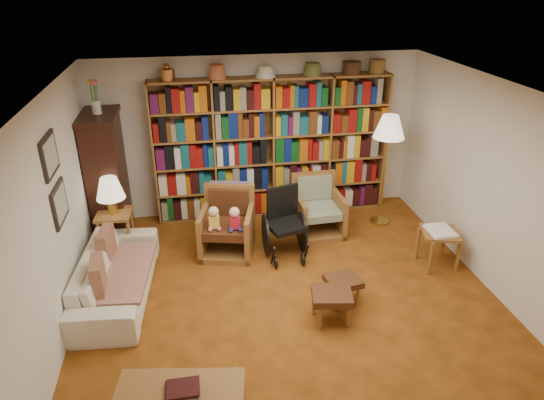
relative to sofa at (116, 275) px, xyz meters
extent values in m
plane|color=#984D17|center=(2.05, -0.44, -0.28)|extent=(5.00, 5.00, 0.00)
plane|color=white|center=(2.05, -0.44, 2.22)|extent=(5.00, 5.00, 0.00)
plane|color=silver|center=(2.05, 2.06, 0.97)|extent=(5.00, 0.00, 5.00)
plane|color=silver|center=(2.05, -2.94, 0.97)|extent=(5.00, 0.00, 5.00)
plane|color=silver|center=(-0.45, -0.44, 0.97)|extent=(0.00, 5.00, 5.00)
plane|color=silver|center=(4.55, -0.44, 0.97)|extent=(0.00, 5.00, 5.00)
cube|color=olive|center=(2.25, 1.90, 0.82)|extent=(3.60, 0.30, 2.20)
cube|color=black|center=(-0.21, 1.56, 0.62)|extent=(0.45, 0.90, 1.80)
cube|color=black|center=(-0.21, 1.56, 1.55)|extent=(0.50, 0.95, 0.06)
cylinder|color=white|center=(-0.21, 1.56, 1.67)|extent=(0.12, 0.12, 0.18)
cube|color=black|center=(-0.43, -0.14, 1.62)|extent=(0.03, 0.52, 0.42)
cube|color=gray|center=(-0.42, -0.14, 1.62)|extent=(0.01, 0.44, 0.34)
cube|color=black|center=(-0.43, -0.14, 1.07)|extent=(0.03, 0.52, 0.42)
cube|color=gray|center=(-0.42, -0.14, 1.07)|extent=(0.01, 0.44, 0.34)
imported|color=beige|center=(0.00, 0.00, 0.00)|extent=(2.00, 0.92, 0.57)
cube|color=beige|center=(0.05, 0.00, 0.02)|extent=(0.83, 1.38, 0.04)
cube|color=maroon|center=(-0.13, 0.35, 0.17)|extent=(0.18, 0.42, 0.41)
cube|color=maroon|center=(-0.13, -0.35, 0.17)|extent=(0.16, 0.42, 0.41)
cube|color=olive|center=(-0.10, 1.01, 0.32)|extent=(0.49, 0.49, 0.04)
cylinder|color=olive|center=(-0.29, 0.82, 0.01)|extent=(0.05, 0.05, 0.59)
cylinder|color=olive|center=(0.09, 0.82, 0.01)|extent=(0.05, 0.05, 0.59)
cylinder|color=olive|center=(-0.29, 1.20, 0.01)|extent=(0.05, 0.05, 0.59)
cylinder|color=olive|center=(0.09, 1.20, 0.01)|extent=(0.05, 0.05, 0.59)
cylinder|color=gold|center=(-0.10, 1.01, 0.45)|extent=(0.13, 0.13, 0.21)
cone|color=white|center=(-0.10, 1.01, 0.71)|extent=(0.38, 0.38, 0.30)
cube|color=olive|center=(1.41, 0.77, -0.24)|extent=(0.87, 0.90, 0.08)
cube|color=olive|center=(1.09, 0.77, 0.04)|extent=(0.25, 0.74, 0.64)
cube|color=olive|center=(1.73, 0.77, 0.04)|extent=(0.25, 0.74, 0.64)
cube|color=olive|center=(1.41, 1.11, 0.16)|extent=(0.71, 0.25, 0.89)
cube|color=#502815|center=(1.41, 0.74, 0.11)|extent=(0.69, 0.74, 0.12)
cube|color=#502815|center=(1.41, 1.04, 0.37)|extent=(0.56, 0.23, 0.38)
cube|color=#AD2E3C|center=(1.41, 1.14, 0.43)|extent=(0.55, 0.19, 0.40)
cube|color=olive|center=(2.81, 1.09, -0.24)|extent=(0.72, 0.74, 0.08)
cube|color=olive|center=(2.50, 1.09, 0.02)|extent=(0.10, 0.72, 0.61)
cube|color=olive|center=(3.12, 1.09, 0.02)|extent=(0.10, 0.72, 0.61)
cube|color=olive|center=(2.81, 1.41, 0.15)|extent=(0.69, 0.10, 0.86)
cube|color=#95A483|center=(2.81, 1.06, 0.10)|extent=(0.56, 0.62, 0.11)
cube|color=#95A483|center=(2.81, 1.34, 0.35)|extent=(0.54, 0.12, 0.36)
cube|color=black|center=(2.19, 0.54, 0.18)|extent=(0.57, 0.57, 0.06)
cube|color=black|center=(2.19, 0.77, 0.44)|extent=(0.46, 0.18, 0.46)
cylinder|color=black|center=(1.93, 0.64, 0.01)|extent=(0.03, 0.58, 0.58)
cylinder|color=black|center=(2.45, 0.64, 0.01)|extent=(0.03, 0.58, 0.58)
cylinder|color=black|center=(2.01, 0.25, -0.20)|extent=(0.03, 0.16, 0.16)
cylinder|color=black|center=(2.38, 0.25, -0.20)|extent=(0.03, 0.16, 0.16)
cylinder|color=gold|center=(3.86, 1.24, -0.27)|extent=(0.29, 0.29, 0.03)
cylinder|color=gold|center=(3.86, 1.24, 0.45)|extent=(0.03, 0.03, 1.46)
cone|color=white|center=(3.86, 1.24, 1.28)|extent=(0.46, 0.46, 0.33)
cube|color=olive|center=(4.14, -0.06, 0.21)|extent=(0.57, 0.57, 0.04)
cylinder|color=olive|center=(3.95, -0.25, -0.05)|extent=(0.05, 0.05, 0.47)
cylinder|color=olive|center=(4.34, -0.25, -0.05)|extent=(0.05, 0.05, 0.47)
cylinder|color=olive|center=(3.95, 0.13, -0.05)|extent=(0.05, 0.05, 0.47)
cylinder|color=olive|center=(4.34, 0.13, -0.05)|extent=(0.05, 0.05, 0.47)
cube|color=white|center=(4.14, -0.06, 0.25)|extent=(0.39, 0.45, 0.03)
cube|color=#502815|center=(2.43, -0.91, 0.05)|extent=(0.50, 0.45, 0.09)
cylinder|color=olive|center=(2.26, -1.04, -0.14)|extent=(0.04, 0.04, 0.29)
cylinder|color=olive|center=(2.59, -1.04, -0.14)|extent=(0.04, 0.04, 0.29)
cylinder|color=olive|center=(2.26, -0.78, -0.14)|extent=(0.04, 0.04, 0.29)
cylinder|color=olive|center=(2.59, -0.78, -0.14)|extent=(0.04, 0.04, 0.29)
cube|color=#502815|center=(2.66, -0.62, 0.01)|extent=(0.44, 0.39, 0.08)
cylinder|color=olive|center=(2.51, -0.73, -0.15)|extent=(0.04, 0.04, 0.26)
cylinder|color=olive|center=(2.81, -0.73, -0.15)|extent=(0.04, 0.04, 0.26)
cylinder|color=olive|center=(2.51, -0.50, -0.15)|extent=(0.04, 0.04, 0.26)
cylinder|color=olive|center=(2.81, -0.50, -0.15)|extent=(0.04, 0.04, 0.26)
cube|color=olive|center=(0.75, -2.05, 0.08)|extent=(1.17, 0.72, 0.05)
cylinder|color=olive|center=(0.24, -1.82, -0.11)|extent=(0.06, 0.06, 0.34)
cylinder|color=olive|center=(1.25, -1.82, -0.11)|extent=(0.06, 0.06, 0.34)
cube|color=brown|center=(0.75, -2.05, 0.13)|extent=(0.31, 0.26, 0.05)
camera|label=1|loc=(1.01, -5.13, 3.35)|focal=32.00mm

